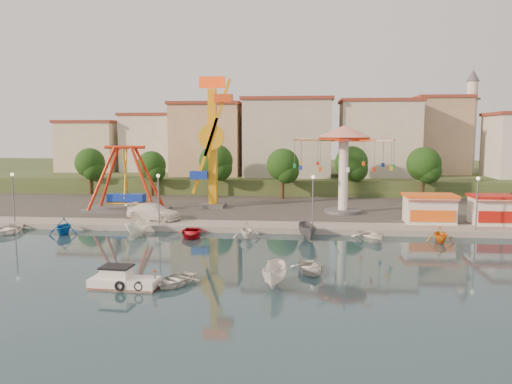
# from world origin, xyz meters

# --- Properties ---
(ground) EXTENTS (200.00, 200.00, 0.00)m
(ground) POSITION_xyz_m (0.00, 0.00, 0.00)
(ground) COLOR #132A36
(ground) RESTS_ON ground
(quay_deck) EXTENTS (200.00, 100.00, 0.60)m
(quay_deck) POSITION_xyz_m (0.00, 62.00, 0.30)
(quay_deck) COLOR #9E998E
(quay_deck) RESTS_ON ground
(asphalt_pad) EXTENTS (90.00, 28.00, 0.01)m
(asphalt_pad) POSITION_xyz_m (0.00, 30.00, 0.60)
(asphalt_pad) COLOR #4C4944
(asphalt_pad) RESTS_ON quay_deck
(hill_terrace) EXTENTS (200.00, 60.00, 3.00)m
(hill_terrace) POSITION_xyz_m (0.00, 67.00, 1.50)
(hill_terrace) COLOR #384C26
(hill_terrace) RESTS_ON ground
(pirate_ship_ride) EXTENTS (10.00, 5.00, 8.00)m
(pirate_ship_ride) POSITION_xyz_m (-14.59, 21.39, 4.39)
(pirate_ship_ride) COLOR #59595E
(pirate_ship_ride) RESTS_ON quay_deck
(kamikaze_tower) EXTENTS (4.29, 3.10, 16.50)m
(kamikaze_tower) POSITION_xyz_m (-4.33, 24.97, 8.58)
(kamikaze_tower) COLOR #59595E
(kamikaze_tower) RESTS_ON quay_deck
(wave_swinger) EXTENTS (11.60, 11.60, 10.40)m
(wave_swinger) POSITION_xyz_m (11.72, 22.42, 8.20)
(wave_swinger) COLOR #59595E
(wave_swinger) RESTS_ON quay_deck
(booth_left) EXTENTS (5.40, 3.78, 3.08)m
(booth_left) POSITION_xyz_m (20.35, 16.49, 2.16)
(booth_left) COLOR white
(booth_left) RESTS_ON quay_deck
(booth_mid) EXTENTS (5.40, 3.78, 3.08)m
(booth_mid) POSITION_xyz_m (27.17, 16.49, 2.16)
(booth_mid) COLOR white
(booth_mid) RESTS_ON quay_deck
(lamp_post_0) EXTENTS (0.14, 0.14, 5.00)m
(lamp_post_0) POSITION_xyz_m (-24.00, 13.00, 3.10)
(lamp_post_0) COLOR #59595E
(lamp_post_0) RESTS_ON quay_deck
(lamp_post_1) EXTENTS (0.14, 0.14, 5.00)m
(lamp_post_1) POSITION_xyz_m (-8.00, 13.00, 3.10)
(lamp_post_1) COLOR #59595E
(lamp_post_1) RESTS_ON quay_deck
(lamp_post_2) EXTENTS (0.14, 0.14, 5.00)m
(lamp_post_2) POSITION_xyz_m (8.00, 13.00, 3.10)
(lamp_post_2) COLOR #59595E
(lamp_post_2) RESTS_ON quay_deck
(lamp_post_3) EXTENTS (0.14, 0.14, 5.00)m
(lamp_post_3) POSITION_xyz_m (24.00, 13.00, 3.10)
(lamp_post_3) COLOR #59595E
(lamp_post_3) RESTS_ON quay_deck
(tree_0) EXTENTS (4.60, 4.60, 7.19)m
(tree_0) POSITION_xyz_m (-26.00, 36.98, 5.47)
(tree_0) COLOR #382314
(tree_0) RESTS_ON quay_deck
(tree_1) EXTENTS (4.35, 4.35, 6.80)m
(tree_1) POSITION_xyz_m (-16.00, 36.24, 5.20)
(tree_1) COLOR #382314
(tree_1) RESTS_ON quay_deck
(tree_2) EXTENTS (5.02, 5.02, 7.85)m
(tree_2) POSITION_xyz_m (-6.00, 35.81, 5.92)
(tree_2) COLOR #382314
(tree_2) RESTS_ON quay_deck
(tree_3) EXTENTS (4.68, 4.68, 7.32)m
(tree_3) POSITION_xyz_m (4.00, 34.36, 5.55)
(tree_3) COLOR #382314
(tree_3) RESTS_ON quay_deck
(tree_4) EXTENTS (4.86, 4.86, 7.60)m
(tree_4) POSITION_xyz_m (14.00, 37.35, 5.75)
(tree_4) COLOR #382314
(tree_4) RESTS_ON quay_deck
(tree_5) EXTENTS (4.83, 4.83, 7.54)m
(tree_5) POSITION_xyz_m (24.00, 35.54, 5.71)
(tree_5) COLOR #382314
(tree_5) RESTS_ON quay_deck
(building_0) EXTENTS (9.26, 9.53, 11.87)m
(building_0) POSITION_xyz_m (-33.37, 46.06, 8.93)
(building_0) COLOR beige
(building_0) RESTS_ON hill_terrace
(building_1) EXTENTS (12.33, 9.01, 8.63)m
(building_1) POSITION_xyz_m (-21.33, 51.38, 7.32)
(building_1) COLOR silver
(building_1) RESTS_ON hill_terrace
(building_2) EXTENTS (11.95, 9.28, 11.23)m
(building_2) POSITION_xyz_m (-8.19, 51.96, 8.62)
(building_2) COLOR tan
(building_2) RESTS_ON hill_terrace
(building_3) EXTENTS (12.59, 10.50, 9.20)m
(building_3) POSITION_xyz_m (5.60, 48.80, 7.60)
(building_3) COLOR beige
(building_3) RESTS_ON hill_terrace
(building_4) EXTENTS (10.75, 9.23, 9.24)m
(building_4) POSITION_xyz_m (19.07, 52.20, 7.62)
(building_4) COLOR beige
(building_4) RESTS_ON hill_terrace
(building_5) EXTENTS (12.77, 10.96, 11.21)m
(building_5) POSITION_xyz_m (32.37, 50.33, 8.61)
(building_5) COLOR tan
(building_5) RESTS_ON hill_terrace
(minaret) EXTENTS (2.80, 2.80, 18.00)m
(minaret) POSITION_xyz_m (36.00, 54.00, 12.55)
(minaret) COLOR silver
(minaret) RESTS_ON hill_terrace
(cabin_motorboat) EXTENTS (4.56, 1.98, 1.57)m
(cabin_motorboat) POSITION_xyz_m (-4.68, -6.49, 0.42)
(cabin_motorboat) COLOR white
(cabin_motorboat) RESTS_ON ground
(rowboat_a) EXTENTS (3.18, 3.99, 0.74)m
(rowboat_a) POSITION_xyz_m (7.60, -1.67, 0.37)
(rowboat_a) COLOR silver
(rowboat_a) RESTS_ON ground
(rowboat_b) EXTENTS (3.66, 4.18, 0.72)m
(rowboat_b) POSITION_xyz_m (-1.42, -5.56, 0.36)
(rowboat_b) COLOR silver
(rowboat_b) RESTS_ON ground
(skiff) EXTENTS (1.75, 4.06, 1.53)m
(skiff) POSITION_xyz_m (5.26, -5.17, 0.77)
(skiff) COLOR white
(skiff) RESTS_ON ground
(van) EXTENTS (6.61, 4.07, 1.79)m
(van) POSITION_xyz_m (-9.37, 15.61, 1.49)
(van) COLOR white
(van) RESTS_ON quay_deck
(moored_boat_0) EXTENTS (3.66, 4.67, 0.88)m
(moored_boat_0) POSITION_xyz_m (-22.65, 9.80, 0.44)
(moored_boat_0) COLOR white
(moored_boat_0) RESTS_ON ground
(moored_boat_1) EXTENTS (3.33, 3.68, 1.70)m
(moored_boat_1) POSITION_xyz_m (-16.90, 9.80, 0.85)
(moored_boat_1) COLOR blue
(moored_boat_1) RESTS_ON ground
(moored_boat_2) EXTENTS (2.13, 4.30, 1.59)m
(moored_boat_2) POSITION_xyz_m (-9.21, 9.80, 0.80)
(moored_boat_2) COLOR white
(moored_boat_2) RESTS_ON ground
(moored_boat_3) EXTENTS (3.66, 4.63, 0.87)m
(moored_boat_3) POSITION_xyz_m (-3.86, 9.80, 0.43)
(moored_boat_3) COLOR #B10E1C
(moored_boat_3) RESTS_ON ground
(moored_boat_4) EXTENTS (3.29, 3.59, 1.60)m
(moored_boat_4) POSITION_xyz_m (1.59, 9.80, 0.80)
(moored_boat_4) COLOR white
(moored_boat_4) RESTS_ON ground
(moored_boat_5) EXTENTS (2.18, 4.27, 1.57)m
(moored_boat_5) POSITION_xyz_m (7.49, 9.80, 0.79)
(moored_boat_5) COLOR slate
(moored_boat_5) RESTS_ON ground
(moored_boat_6) EXTENTS (3.92, 4.80, 0.87)m
(moored_boat_6) POSITION_xyz_m (13.48, 9.80, 0.44)
(moored_boat_6) COLOR white
(moored_boat_6) RESTS_ON ground
(moored_boat_7) EXTENTS (2.73, 3.08, 1.50)m
(moored_boat_7) POSITION_xyz_m (19.78, 9.80, 0.75)
(moored_boat_7) COLOR orange
(moored_boat_7) RESTS_ON ground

